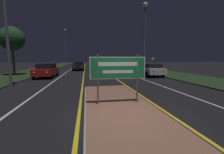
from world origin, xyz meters
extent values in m
plane|color=black|center=(0.00, 0.00, 0.00)|extent=(160.00, 160.00, 0.00)
cube|color=#999993|center=(0.00, 1.29, 0.03)|extent=(2.87, 8.53, 0.05)
cube|color=brown|center=(0.00, 1.29, 0.05)|extent=(2.75, 8.41, 0.10)
cube|color=#1E3319|center=(-9.50, 20.00, 0.04)|extent=(5.00, 100.00, 0.08)
cube|color=#1E3319|center=(9.50, 20.00, 0.04)|extent=(5.00, 100.00, 0.08)
cube|color=gold|center=(-1.63, 25.00, 0.00)|extent=(0.12, 70.00, 0.01)
cube|color=gold|center=(1.63, 25.00, 0.00)|extent=(0.12, 70.00, 0.01)
cube|color=silver|center=(-4.20, 25.00, 0.00)|extent=(0.12, 70.00, 0.01)
cube|color=silver|center=(4.20, 25.00, 0.00)|extent=(0.12, 70.00, 0.01)
cube|color=silver|center=(-7.20, 25.00, 0.00)|extent=(0.10, 70.00, 0.01)
cube|color=silver|center=(7.20, 25.00, 0.00)|extent=(0.10, 70.00, 0.01)
cylinder|color=#56565B|center=(-0.86, 1.29, 1.15)|extent=(0.07, 0.07, 2.10)
cylinder|color=#56565B|center=(0.86, 1.29, 1.15)|extent=(0.07, 0.07, 2.10)
cube|color=#19703D|center=(0.00, 1.29, 1.64)|extent=(2.39, 0.04, 0.93)
cube|color=white|center=(0.00, 1.27, 1.64)|extent=(2.39, 0.00, 0.93)
cube|color=#19703D|center=(0.00, 1.27, 1.64)|extent=(2.32, 0.01, 0.87)
cube|color=white|center=(0.00, 1.26, 1.80)|extent=(1.68, 0.01, 0.17)
cube|color=white|center=(0.00, 1.26, 1.47)|extent=(1.32, 0.01, 0.13)
cylinder|color=#56565B|center=(-6.38, 6.15, 4.17)|extent=(0.18, 0.18, 8.33)
cylinder|color=#56565B|center=(-6.12, 33.49, 4.34)|extent=(0.18, 0.18, 8.68)
sphere|color=#F9EAC6|center=(-6.12, 33.49, 8.82)|extent=(0.47, 0.47, 0.47)
cylinder|color=#56565B|center=(6.30, 14.15, 4.34)|extent=(0.18, 0.18, 8.68)
sphere|color=#F9EAC6|center=(6.30, 14.15, 8.87)|extent=(0.63, 0.63, 0.63)
cube|color=silver|center=(6.03, 11.47, 0.66)|extent=(1.89, 4.19, 0.64)
cube|color=black|center=(6.03, 11.21, 1.21)|extent=(1.66, 2.18, 0.46)
sphere|color=red|center=(5.44, 9.39, 0.74)|extent=(0.14, 0.14, 0.14)
sphere|color=red|center=(6.61, 9.39, 0.74)|extent=(0.14, 0.14, 0.14)
cylinder|color=black|center=(5.13, 12.77, 0.34)|extent=(0.22, 0.69, 0.69)
cylinder|color=black|center=(6.93, 12.77, 0.34)|extent=(0.22, 0.69, 0.69)
cylinder|color=black|center=(5.13, 10.17, 0.34)|extent=(0.22, 0.69, 0.69)
cylinder|color=black|center=(6.93, 10.17, 0.34)|extent=(0.22, 0.69, 0.69)
cube|color=maroon|center=(2.42, 21.79, 0.66)|extent=(1.84, 4.43, 0.67)
cube|color=black|center=(2.42, 21.52, 1.26)|extent=(1.62, 2.30, 0.53)
sphere|color=red|center=(1.85, 19.59, 0.74)|extent=(0.14, 0.14, 0.14)
sphere|color=red|center=(2.99, 19.59, 0.74)|extent=(0.14, 0.14, 0.14)
cylinder|color=black|center=(1.54, 23.16, 0.32)|extent=(0.22, 0.64, 0.64)
cylinder|color=black|center=(3.30, 23.16, 0.32)|extent=(0.22, 0.64, 0.64)
cylinder|color=black|center=(1.54, 20.41, 0.32)|extent=(0.22, 0.64, 0.64)
cylinder|color=black|center=(3.30, 20.41, 0.32)|extent=(0.22, 0.64, 0.64)
cube|color=#4C514C|center=(5.66, 29.81, 0.67)|extent=(1.83, 4.51, 0.63)
cube|color=black|center=(5.66, 29.54, 1.26)|extent=(1.61, 2.35, 0.55)
sphere|color=red|center=(5.09, 27.57, 0.75)|extent=(0.14, 0.14, 0.14)
sphere|color=red|center=(6.22, 27.57, 0.75)|extent=(0.14, 0.14, 0.14)
cylinder|color=black|center=(4.78, 31.21, 0.36)|extent=(0.22, 0.72, 0.72)
cylinder|color=black|center=(6.53, 31.21, 0.36)|extent=(0.22, 0.72, 0.72)
cylinder|color=black|center=(4.78, 28.41, 0.36)|extent=(0.22, 0.72, 0.72)
cylinder|color=black|center=(6.53, 28.41, 0.36)|extent=(0.22, 0.72, 0.72)
cube|color=silver|center=(2.44, 40.02, 0.65)|extent=(1.85, 4.13, 0.65)
cube|color=black|center=(2.44, 39.77, 1.20)|extent=(1.63, 2.15, 0.45)
sphere|color=red|center=(1.87, 37.97, 0.73)|extent=(0.14, 0.14, 0.14)
sphere|color=red|center=(3.02, 37.97, 0.73)|extent=(0.14, 0.14, 0.14)
cylinder|color=black|center=(1.56, 41.30, 0.33)|extent=(0.22, 0.65, 0.65)
cylinder|color=black|center=(3.33, 41.30, 0.33)|extent=(0.22, 0.65, 0.65)
cylinder|color=black|center=(1.56, 38.74, 0.33)|extent=(0.22, 0.65, 0.65)
cylinder|color=black|center=(3.33, 38.74, 0.33)|extent=(0.22, 0.65, 0.65)
cube|color=maroon|center=(-5.57, 12.18, 0.64)|extent=(1.85, 4.24, 0.64)
cube|color=black|center=(-5.57, 12.44, 1.22)|extent=(1.63, 2.20, 0.53)
sphere|color=white|center=(-6.14, 10.08, 0.72)|extent=(0.14, 0.14, 0.14)
sphere|color=white|center=(-5.00, 10.08, 0.72)|extent=(0.14, 0.14, 0.14)
cylinder|color=black|center=(-6.45, 10.87, 0.32)|extent=(0.22, 0.64, 0.64)
cylinder|color=black|center=(-4.69, 10.87, 0.32)|extent=(0.22, 0.64, 0.64)
cylinder|color=black|center=(-6.45, 13.50, 0.32)|extent=(0.22, 0.64, 0.64)
cylinder|color=black|center=(-4.69, 13.50, 0.32)|extent=(0.22, 0.64, 0.64)
cube|color=black|center=(-2.59, 21.84, 0.67)|extent=(1.83, 4.59, 0.67)
cube|color=black|center=(-2.59, 22.12, 1.23)|extent=(1.61, 2.39, 0.44)
sphere|color=white|center=(-3.16, 19.57, 0.76)|extent=(0.14, 0.14, 0.14)
sphere|color=white|center=(-2.02, 19.57, 0.76)|extent=(0.14, 0.14, 0.14)
cylinder|color=black|center=(-3.46, 20.42, 0.34)|extent=(0.22, 0.67, 0.67)
cylinder|color=black|center=(-1.72, 20.42, 0.34)|extent=(0.22, 0.67, 0.67)
cylinder|color=black|center=(-3.46, 23.27, 0.34)|extent=(0.22, 0.67, 0.67)
cylinder|color=black|center=(-1.72, 23.27, 0.34)|extent=(0.22, 0.67, 0.67)
cylinder|color=#56565B|center=(9.71, 18.69, 1.08)|extent=(0.06, 0.06, 1.99)
cube|color=yellow|center=(9.71, 18.69, 2.01)|extent=(0.60, 0.02, 0.60)
cylinder|color=#4C3823|center=(-9.78, 14.64, 1.90)|extent=(0.24, 0.24, 3.64)
sphere|color=#1E4223|center=(-9.78, 14.64, 4.34)|extent=(2.76, 2.76, 2.76)
camera|label=1|loc=(-1.34, -4.90, 2.03)|focal=24.00mm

